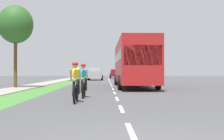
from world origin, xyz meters
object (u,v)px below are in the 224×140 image
Objects in this scene: bus_red at (133,62)px; suv_silver at (95,74)px; pickup_maroon at (116,74)px; street_tree_near at (16,25)px; cyclist_trailing at (84,80)px; cyclist_lead at (76,82)px.

bus_red reaches higher than suv_silver.
bus_red reaches higher than pickup_maroon.
pickup_maroon is at bearing 75.31° from street_tree_near.
pickup_maroon is 33.64m from street_tree_near.
suv_silver is at bearing 100.89° from bus_red.
bus_red is 30.98m from pickup_maroon.
suv_silver is (-0.44, 28.13, 0.14)m from cyclist_trailing.
street_tree_near is (-8.79, -1.38, 2.66)m from bus_red.
cyclist_trailing is 0.34× the size of pickup_maroon.
bus_red is at bearing 70.78° from cyclist_trailing.
cyclist_lead is at bearing -61.36° from street_tree_near.
pickup_maroon is (3.33, 12.03, -0.12)m from suv_silver.
bus_red is at bearing -89.42° from pickup_maroon.
street_tree_near is (-8.48, -32.33, 3.82)m from pickup_maroon.
suv_silver reaches higher than cyclist_trailing.
street_tree_near is at bearing 125.51° from cyclist_trailing.
pickup_maroon is at bearing 85.87° from cyclist_trailing.
cyclist_lead is 0.37× the size of suv_silver.
street_tree_near is (-5.44, 9.95, 3.83)m from cyclist_lead.
pickup_maroon is at bearing 90.58° from bus_red.
cyclist_trailing is (0.15, 2.13, 0.00)m from cyclist_lead.
cyclist_lead is 0.28× the size of street_tree_near.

